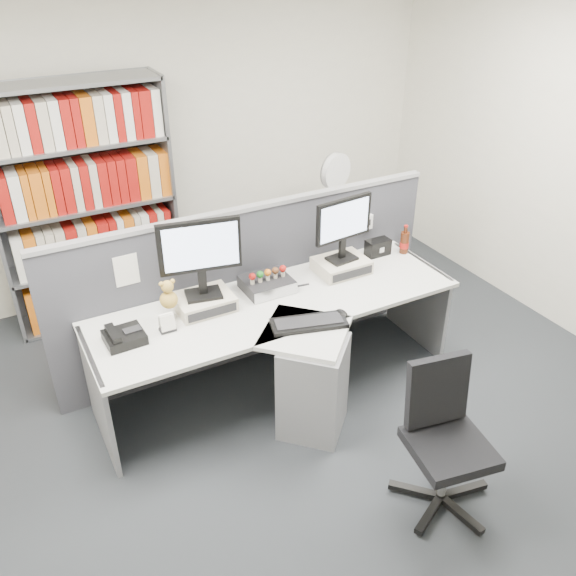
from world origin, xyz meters
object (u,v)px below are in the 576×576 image
monitor_left (200,252)px  cola_bottle (404,243)px  keyboard (309,323)px  shelving_unit (86,210)px  desk_fan (335,176)px  desktop_pc (267,284)px  monitor_right (344,224)px  mouse (342,314)px  desk_calendar (167,324)px  filing_cabinet (332,246)px  desk (292,350)px  speaker (378,247)px  office_chair (444,434)px  desk_phone (123,337)px

monitor_left → cola_bottle: size_ratio=2.32×
keyboard → shelving_unit: size_ratio=0.26×
shelving_unit → desk_fan: bearing=-12.1°
desktop_pc → cola_bottle: size_ratio=1.41×
monitor_left → monitor_right: (1.10, -0.00, -0.04)m
monitor_left → keyboard: monitor_left is taller
monitor_right → desktop_pc: (-0.61, 0.02, -0.34)m
mouse → desk_calendar: bearing=160.4°
desktop_pc → shelving_unit: size_ratio=0.17×
mouse → cola_bottle: 1.09m
monitor_left → filing_cabinet: (1.67, 1.02, -0.80)m
monitor_right → filing_cabinet: monitor_right is taller
desk → monitor_left: 0.92m
cola_bottle → keyboard: bearing=-155.5°
desk → speaker: bearing=24.9°
filing_cabinet → desk_fan: size_ratio=1.25×
desk → monitor_left: bearing=140.6°
keyboard → filing_cabinet: keyboard is taller
desk → desktop_pc: bearing=87.5°
mouse → office_chair: size_ratio=0.12×
mouse → speaker: 0.96m
desktop_pc → desk_phone: bearing=-172.0°
monitor_right → desk_phone: size_ratio=1.96×
cola_bottle → office_chair: cola_bottle is taller
monitor_right → mouse: monitor_right is taller
monitor_right → speaker: 0.53m
desktop_pc → desk_calendar: 0.81m
speaker → cola_bottle: bearing=-19.2°
desk_calendar → filing_cabinet: size_ratio=0.18×
cola_bottle → filing_cabinet: cola_bottle is taller
shelving_unit → desktop_pc: bearing=-57.6°
filing_cabinet → desk_calendar: bearing=-149.7°
monitor_left → desk: bearing=-39.4°
desk_calendar → cola_bottle: size_ratio=0.52×
speaker → shelving_unit: (-1.93, 1.37, 0.19)m
monitor_right → keyboard: (-0.58, -0.51, -0.37)m
desktop_pc → filing_cabinet: desktop_pc is taller
desk_phone → office_chair: office_chair is taller
mouse → desk_calendar: desk_calendar is taller
filing_cabinet → office_chair: office_chair is taller
keyboard → desktop_pc: bearing=94.1°
keyboard → mouse: mouse is taller
monitor_left → desk_phone: 0.72m
mouse → speaker: (0.73, 0.62, 0.04)m
keyboard → desk_phone: (-1.11, 0.38, 0.02)m
monitor_right → office_chair: (-0.27, -1.52, -0.63)m
cola_bottle → shelving_unit: size_ratio=0.12×
monitor_right → cola_bottle: 0.68m
desk_fan → monitor_right: bearing=-119.2°
monitor_left → desk_phone: monitor_left is taller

